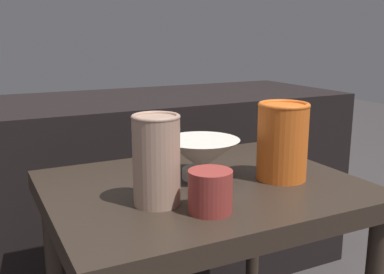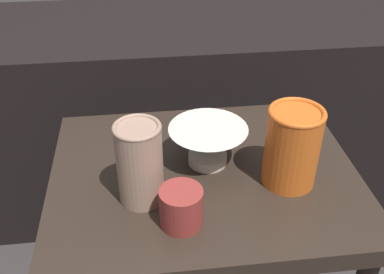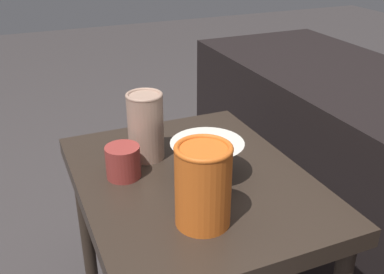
% 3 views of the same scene
% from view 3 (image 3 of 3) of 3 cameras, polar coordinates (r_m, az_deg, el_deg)
% --- Properties ---
extents(table, '(0.61, 0.48, 0.52)m').
position_cam_3_polar(table, '(1.02, 0.08, -8.15)').
color(table, '#2D231C').
rests_on(table, ground_plane).
extents(couch_backdrop, '(1.52, 0.50, 0.61)m').
position_cam_3_polar(couch_backdrop, '(1.41, 23.15, -7.09)').
color(couch_backdrop, black).
rests_on(couch_backdrop, ground_plane).
extents(bowl, '(0.16, 0.16, 0.08)m').
position_cam_3_polar(bowl, '(0.96, 1.92, -2.53)').
color(bowl, silver).
rests_on(bowl, table).
extents(vase_textured_left, '(0.08, 0.08, 0.16)m').
position_cam_3_polar(vase_textured_left, '(1.03, -5.91, 1.48)').
color(vase_textured_left, tan).
rests_on(vase_textured_left, table).
extents(vase_colorful_right, '(0.10, 0.10, 0.16)m').
position_cam_3_polar(vase_colorful_right, '(0.80, 1.42, -6.02)').
color(vase_colorful_right, orange).
rests_on(vase_colorful_right, table).
extents(cup, '(0.07, 0.07, 0.07)m').
position_cam_3_polar(cup, '(0.98, -8.75, -3.13)').
color(cup, maroon).
rests_on(cup, table).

